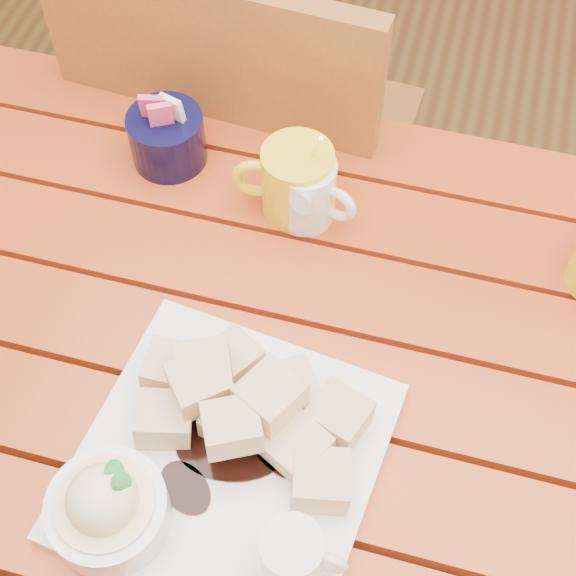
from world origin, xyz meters
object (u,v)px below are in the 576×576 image
(chair_far, at_px, (253,158))
(table, at_px, (276,403))
(dessert_plate, at_px, (206,461))
(coffee_mug_left, at_px, (295,180))

(chair_far, bearing_deg, table, 114.57)
(chair_far, bearing_deg, dessert_plate, 107.52)
(table, distance_m, chair_far, 0.51)
(table, bearing_deg, chair_far, 110.17)
(dessert_plate, xyz_separation_m, coffee_mug_left, (-0.00, 0.36, 0.01))
(table, relative_size, coffee_mug_left, 8.28)
(table, bearing_deg, dessert_plate, -102.13)
(coffee_mug_left, relative_size, chair_far, 0.15)
(coffee_mug_left, bearing_deg, table, -90.70)
(table, height_order, coffee_mug_left, coffee_mug_left)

